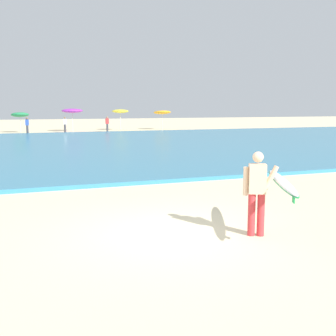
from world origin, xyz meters
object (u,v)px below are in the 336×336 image
object	(u,v)px
surfer_with_board	(269,186)
beach_umbrella_3	(120,111)
beachgoer_near_row_mid	(65,124)
beach_umbrella_1	(20,115)
beachgoer_near_row_left	(27,125)
beachgoer_near_row_right	(107,124)
beach_umbrella_2	(72,111)
beach_umbrella_4	(162,112)

from	to	relation	value
surfer_with_board	beach_umbrella_3	bearing A→B (deg)	80.87
surfer_with_board	beachgoer_near_row_mid	xyz separation A→B (m)	(-0.13, 35.63, -0.18)
surfer_with_board	beach_umbrella_1	world-z (taller)	beach_umbrella_1
beach_umbrella_1	beachgoer_near_row_left	size ratio (longest dim) A/B	1.32
beachgoer_near_row_mid	beachgoer_near_row_right	world-z (taller)	same
beachgoer_near_row_mid	beachgoer_near_row_left	bearing A→B (deg)	-162.62
beach_umbrella_3	beachgoer_near_row_left	bearing A→B (deg)	-160.57
beach_umbrella_3	beachgoer_near_row_left	world-z (taller)	beach_umbrella_3
beach_umbrella_2	surfer_with_board	bearing A→B (deg)	-91.31
beach_umbrella_1	beachgoer_near_row_mid	bearing A→B (deg)	-18.21
beach_umbrella_1	beach_umbrella_2	xyz separation A→B (m)	(5.17, 0.47, 0.36)
beach_umbrella_1	beach_umbrella_4	xyz separation A→B (m)	(15.17, 0.60, 0.15)
beachgoer_near_row_left	beachgoer_near_row_right	xyz separation A→B (m)	(7.86, 1.02, 0.00)
beach_umbrella_1	beachgoer_near_row_right	distance (m)	8.61
beach_umbrella_2	beachgoer_near_row_right	xyz separation A→B (m)	(3.26, -1.95, -1.31)
beach_umbrella_3	beach_umbrella_4	world-z (taller)	beach_umbrella_3
surfer_with_board	beach_umbrella_1	size ratio (longest dim) A/B	1.27
beach_umbrella_3	beachgoer_near_row_mid	distance (m)	6.78
beach_umbrella_1	beachgoer_near_row_left	bearing A→B (deg)	-77.02
beach_umbrella_1	beach_umbrella_2	world-z (taller)	beach_umbrella_2
beachgoer_near_row_right	beachgoer_near_row_mid	bearing A→B (deg)	178.56
beachgoer_near_row_right	beach_umbrella_3	bearing A→B (deg)	51.00
beach_umbrella_2	beachgoer_near_row_mid	world-z (taller)	beach_umbrella_2
beach_umbrella_3	beachgoer_near_row_mid	xyz separation A→B (m)	(-6.24, -2.34, -1.24)
beach_umbrella_1	beachgoer_near_row_left	distance (m)	2.74
beach_umbrella_2	beachgoer_near_row_right	size ratio (longest dim) A/B	1.51
beach_umbrella_4	beachgoer_near_row_mid	world-z (taller)	beach_umbrella_4
surfer_with_board	beach_umbrella_4	size ratio (longest dim) A/B	1.20
beach_umbrella_1	beachgoer_near_row_mid	distance (m)	4.50
beach_umbrella_2	beach_umbrella_4	bearing A→B (deg)	0.72
surfer_with_board	beach_umbrella_2	distance (m)	37.50
beach_umbrella_1	beach_umbrella_4	size ratio (longest dim) A/B	0.94
beach_umbrella_3	beachgoer_near_row_right	world-z (taller)	beach_umbrella_3
beach_umbrella_2	beachgoer_near_row_right	bearing A→B (deg)	-30.91
beachgoer_near_row_left	surfer_with_board	bearing A→B (deg)	-83.82
beachgoer_near_row_mid	beach_umbrella_3	bearing A→B (deg)	20.59
surfer_with_board	beach_umbrella_1	distance (m)	37.26
surfer_with_board	beachgoer_near_row_left	size ratio (longest dim) A/B	1.68
beach_umbrella_1	beachgoer_near_row_left	world-z (taller)	beach_umbrella_1
beachgoer_near_row_mid	beachgoer_near_row_right	size ratio (longest dim) A/B	1.00
beach_umbrella_3	beachgoer_near_row_mid	size ratio (longest dim) A/B	1.46
beach_umbrella_1	beach_umbrella_2	size ratio (longest dim) A/B	0.87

